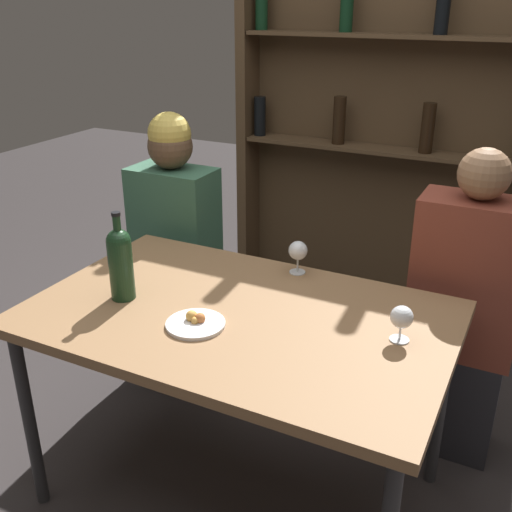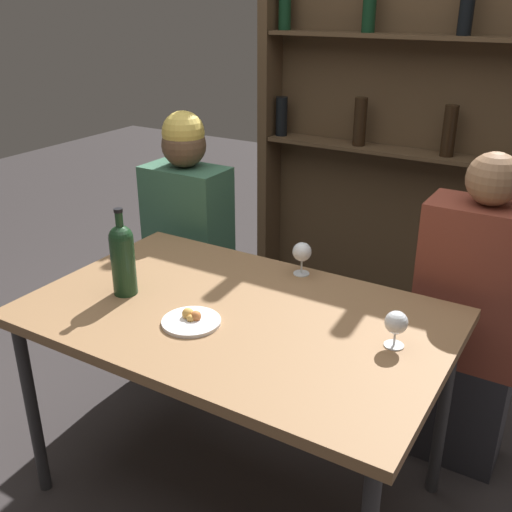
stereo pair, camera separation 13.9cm
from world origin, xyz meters
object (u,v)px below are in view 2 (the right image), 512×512
(wine_bottle, at_px, (123,257))
(wine_glass_1, at_px, (302,253))
(seated_person_right, at_px, (469,327))
(wine_glass_0, at_px, (396,323))
(seated_person_left, at_px, (189,250))
(food_plate_0, at_px, (191,320))

(wine_bottle, bearing_deg, wine_glass_1, 45.06)
(wine_bottle, height_order, seated_person_right, seated_person_right)
(wine_glass_0, height_order, seated_person_left, seated_person_left)
(wine_bottle, distance_m, seated_person_left, 0.80)
(food_plate_0, bearing_deg, seated_person_left, 127.84)
(wine_glass_0, distance_m, seated_person_right, 0.61)
(wine_glass_0, height_order, food_plate_0, wine_glass_0)
(wine_glass_0, xyz_separation_m, seated_person_right, (0.12, 0.55, -0.25))
(wine_bottle, xyz_separation_m, wine_glass_1, (0.45, 0.45, -0.05))
(wine_bottle, height_order, wine_glass_0, wine_bottle)
(food_plate_0, bearing_deg, wine_glass_1, 75.35)
(wine_bottle, height_order, wine_glass_1, wine_bottle)
(wine_bottle, distance_m, wine_glass_0, 0.93)
(wine_glass_0, xyz_separation_m, wine_glass_1, (-0.46, 0.30, 0.01))
(seated_person_right, bearing_deg, wine_glass_1, -156.90)
(wine_glass_0, bearing_deg, food_plate_0, -161.28)
(wine_glass_0, xyz_separation_m, food_plate_0, (-0.59, -0.20, -0.07))
(wine_bottle, distance_m, seated_person_right, 1.28)
(wine_glass_1, bearing_deg, wine_bottle, -134.94)
(wine_glass_1, relative_size, seated_person_left, 0.10)
(wine_bottle, relative_size, seated_person_right, 0.25)
(seated_person_left, bearing_deg, wine_glass_0, -25.03)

